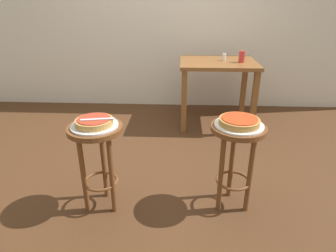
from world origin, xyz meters
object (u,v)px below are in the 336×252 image
stool_foreground (97,149)px  condiment_shaker (224,57)px  stool_middle (236,148)px  pizza_server_knife (97,119)px  cup_near_edge (242,57)px  serving_plate_middle (239,125)px  dining_table (217,72)px  pizza_foreground (94,122)px  pizza_middle (239,121)px  serving_plate_foreground (95,126)px

stool_foreground → condiment_shaker: size_ratio=8.02×
stool_foreground → stool_middle: same height
stool_foreground → pizza_server_knife: 0.24m
cup_near_edge → serving_plate_middle: bearing=-100.3°
stool_foreground → dining_table: (0.99, 1.65, 0.15)m
pizza_foreground → cup_near_edge: size_ratio=1.97×
pizza_foreground → condiment_shaker: size_ratio=3.06×
pizza_server_knife → cup_near_edge: bearing=42.4°
stool_middle → serving_plate_middle: serving_plate_middle is taller
pizza_middle → dining_table: (0.03, 1.59, -0.06)m
serving_plate_foreground → pizza_middle: pizza_middle is taller
serving_plate_foreground → pizza_middle: bearing=3.2°
stool_middle → pizza_server_knife: (-0.94, -0.07, 0.23)m
pizza_foreground → cup_near_edge: bearing=51.9°
serving_plate_foreground → condiment_shaker: (1.06, 1.68, 0.15)m
stool_foreground → stool_middle: 0.97m
stool_foreground → dining_table: bearing=58.9°
pizza_middle → pizza_server_knife: 0.94m
dining_table → serving_plate_middle: bearing=-90.9°
pizza_middle → cup_near_edge: (0.28, 1.53, 0.14)m
stool_middle → condiment_shaker: condiment_shaker is taller
serving_plate_middle → pizza_server_knife: bearing=-175.5°
dining_table → condiment_shaker: condiment_shaker is taller
dining_table → condiment_shaker: bearing=27.6°
cup_near_edge → pizza_foreground: bearing=-128.1°
pizza_middle → cup_near_edge: 1.57m
stool_middle → serving_plate_foreground: bearing=-176.8°
stool_foreground → pizza_middle: bearing=3.2°
dining_table → stool_middle: bearing=-90.9°
serving_plate_foreground → pizza_foreground: size_ratio=1.27×
serving_plate_foreground → serving_plate_middle: bearing=3.2°
pizza_middle → cup_near_edge: cup_near_edge is taller
stool_middle → condiment_shaker: 1.66m
dining_table → pizza_server_knife: (-0.96, -1.67, 0.08)m
stool_foreground → serving_plate_foreground: serving_plate_foreground is taller
stool_middle → dining_table: dining_table is taller
cup_near_edge → condiment_shaker: size_ratio=1.55×
dining_table → condiment_shaker: 0.19m
stool_foreground → condiment_shaker: 2.02m
stool_middle → dining_table: 1.60m
stool_foreground → dining_table: 1.93m
stool_middle → pizza_middle: 0.21m
cup_near_edge → condiment_shaker: cup_near_edge is taller
stool_foreground → stool_middle: bearing=3.2°
serving_plate_foreground → dining_table: dining_table is taller
pizza_foreground → stool_middle: (0.97, 0.05, -0.21)m
pizza_foreground → stool_middle: pizza_foreground is taller
serving_plate_foreground → dining_table: size_ratio=0.36×
stool_middle → pizza_middle: bearing=0.0°
serving_plate_middle → dining_table: bearing=89.1°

